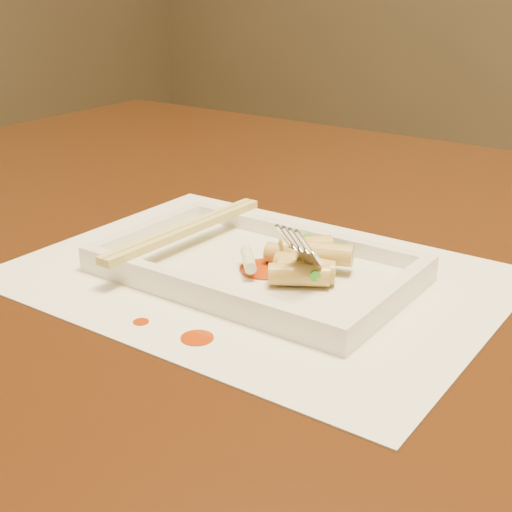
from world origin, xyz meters
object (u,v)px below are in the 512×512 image
Objects in this scene: table at (328,321)px; chopstick_a at (182,229)px; placemat at (256,276)px; plate_base at (256,271)px; fork at (343,192)px.

chopstick_a is at bearing -119.60° from table.
placemat is 0.00m from plate_base.
fork is at bearing 14.42° from placemat.
plate_base is (0.00, -0.14, 0.11)m from table.
chopstick_a is (-0.08, 0.00, 0.03)m from placemat.
plate_base is at bearing -88.32° from table.
plate_base is 0.08m from chopstick_a.
chopstick_a reaches higher than table.
plate_base is at bearing -165.58° from fork.
table is 3.50× the size of placemat.
fork is at bearing 6.75° from chopstick_a.
fork reaches higher than table.
plate_base is 1.86× the size of fork.
table is 7.13× the size of chopstick_a.
table is 0.23m from fork.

